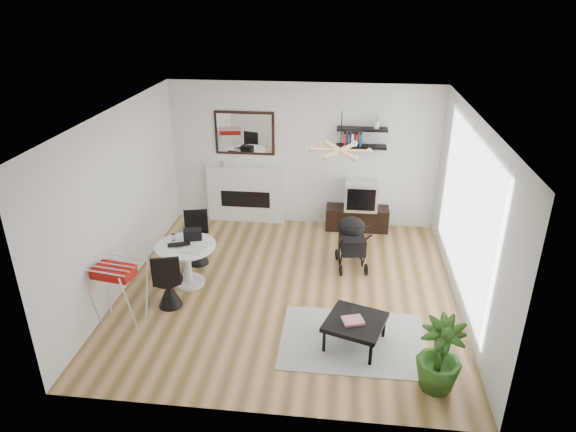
# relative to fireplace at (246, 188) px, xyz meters

# --- Properties ---
(floor) EXTENTS (5.00, 5.00, 0.00)m
(floor) POSITION_rel_fireplace_xyz_m (1.10, -2.42, -0.69)
(floor) COLOR brown
(floor) RESTS_ON ground
(ceiling) EXTENTS (5.00, 5.00, 0.00)m
(ceiling) POSITION_rel_fireplace_xyz_m (1.10, -2.42, 2.01)
(ceiling) COLOR white
(ceiling) RESTS_ON wall_back
(wall_back) EXTENTS (5.00, 0.00, 5.00)m
(wall_back) POSITION_rel_fireplace_xyz_m (1.10, 0.08, 0.66)
(wall_back) COLOR white
(wall_back) RESTS_ON floor
(wall_left) EXTENTS (0.00, 5.00, 5.00)m
(wall_left) POSITION_rel_fireplace_xyz_m (-1.40, -2.42, 0.66)
(wall_left) COLOR white
(wall_left) RESTS_ON floor
(wall_right) EXTENTS (0.00, 5.00, 5.00)m
(wall_right) POSITION_rel_fireplace_xyz_m (3.60, -2.42, 0.66)
(wall_right) COLOR white
(wall_right) RESTS_ON floor
(sheer_curtain) EXTENTS (0.04, 3.60, 2.60)m
(sheer_curtain) POSITION_rel_fireplace_xyz_m (3.50, -2.22, 0.66)
(sheer_curtain) COLOR white
(sheer_curtain) RESTS_ON wall_right
(fireplace) EXTENTS (1.50, 0.17, 2.16)m
(fireplace) POSITION_rel_fireplace_xyz_m (0.00, 0.00, 0.00)
(fireplace) COLOR white
(fireplace) RESTS_ON floor
(shelf_lower) EXTENTS (0.90, 0.25, 0.04)m
(shelf_lower) POSITION_rel_fireplace_xyz_m (2.15, -0.05, 0.91)
(shelf_lower) COLOR black
(shelf_lower) RESTS_ON wall_back
(shelf_upper) EXTENTS (0.90, 0.25, 0.04)m
(shelf_upper) POSITION_rel_fireplace_xyz_m (2.15, -0.05, 1.23)
(shelf_upper) COLOR black
(shelf_upper) RESTS_ON wall_back
(pendant_lamp) EXTENTS (0.90, 0.90, 0.10)m
(pendant_lamp) POSITION_rel_fireplace_xyz_m (1.80, -2.12, 1.46)
(pendant_lamp) COLOR tan
(pendant_lamp) RESTS_ON ceiling
(tv_console) EXTENTS (1.17, 0.41, 0.44)m
(tv_console) POSITION_rel_fireplace_xyz_m (2.15, -0.14, -0.47)
(tv_console) COLOR black
(tv_console) RESTS_ON floor
(crt_tv) EXTENTS (0.60, 0.53, 0.53)m
(crt_tv) POSITION_rel_fireplace_xyz_m (2.20, -0.14, 0.02)
(crt_tv) COLOR silver
(crt_tv) RESTS_ON tv_console
(dining_table) EXTENTS (0.92, 0.92, 0.67)m
(dining_table) POSITION_rel_fireplace_xyz_m (-0.47, -2.42, -0.24)
(dining_table) COLOR white
(dining_table) RESTS_ON floor
(laptop) EXTENTS (0.39, 0.32, 0.03)m
(laptop) POSITION_rel_fireplace_xyz_m (-0.54, -2.49, 0.00)
(laptop) COLOR black
(laptop) RESTS_ON dining_table
(black_bag) EXTENTS (0.31, 0.23, 0.17)m
(black_bag) POSITION_rel_fireplace_xyz_m (-0.41, -2.21, 0.07)
(black_bag) COLOR black
(black_bag) RESTS_ON dining_table
(newspaper) EXTENTS (0.35, 0.30, 0.01)m
(newspaper) POSITION_rel_fireplace_xyz_m (-0.30, -2.56, -0.01)
(newspaper) COLOR silver
(newspaper) RESTS_ON dining_table
(drinking_glass) EXTENTS (0.06, 0.06, 0.10)m
(drinking_glass) POSITION_rel_fireplace_xyz_m (-0.69, -2.28, 0.04)
(drinking_glass) COLOR white
(drinking_glass) RESTS_ON dining_table
(chair_far) EXTENTS (0.45, 0.46, 0.89)m
(chair_far) POSITION_rel_fireplace_xyz_m (-0.49, -1.76, -0.40)
(chair_far) COLOR black
(chair_far) RESTS_ON floor
(chair_near) EXTENTS (0.46, 0.47, 0.89)m
(chair_near) POSITION_rel_fireplace_xyz_m (-0.55, -3.05, -0.40)
(chair_near) COLOR black
(chair_near) RESTS_ON floor
(drying_rack) EXTENTS (0.70, 0.66, 0.92)m
(drying_rack) POSITION_rel_fireplace_xyz_m (-1.08, -3.48, -0.20)
(drying_rack) COLOR white
(drying_rack) RESTS_ON floor
(stroller) EXTENTS (0.56, 0.78, 0.91)m
(stroller) POSITION_rel_fireplace_xyz_m (2.04, -1.55, -0.29)
(stroller) COLOR black
(stroller) RESTS_ON floor
(rug) EXTENTS (1.88, 1.36, 0.01)m
(rug) POSITION_rel_fireplace_xyz_m (2.08, -3.55, -0.68)
(rug) COLOR #AFAFAF
(rug) RESTS_ON floor
(coffee_table) EXTENTS (0.89, 0.89, 0.36)m
(coffee_table) POSITION_rel_fireplace_xyz_m (2.10, -3.62, -0.35)
(coffee_table) COLOR black
(coffee_table) RESTS_ON rug
(magazines) EXTENTS (0.31, 0.27, 0.04)m
(magazines) POSITION_rel_fireplace_xyz_m (2.06, -3.66, -0.29)
(magazines) COLOR #BA2E3F
(magazines) RESTS_ON coffee_table
(potted_plant) EXTENTS (0.57, 0.57, 0.92)m
(potted_plant) POSITION_rel_fireplace_xyz_m (3.04, -4.29, -0.22)
(potted_plant) COLOR #285518
(potted_plant) RESTS_ON floor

